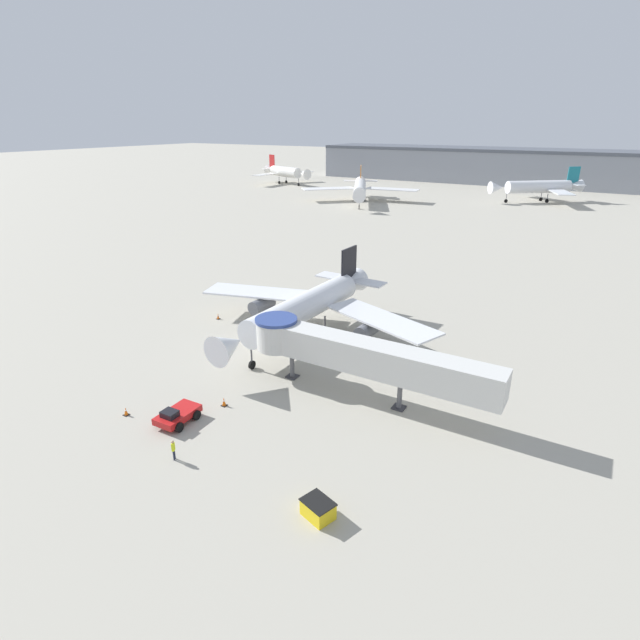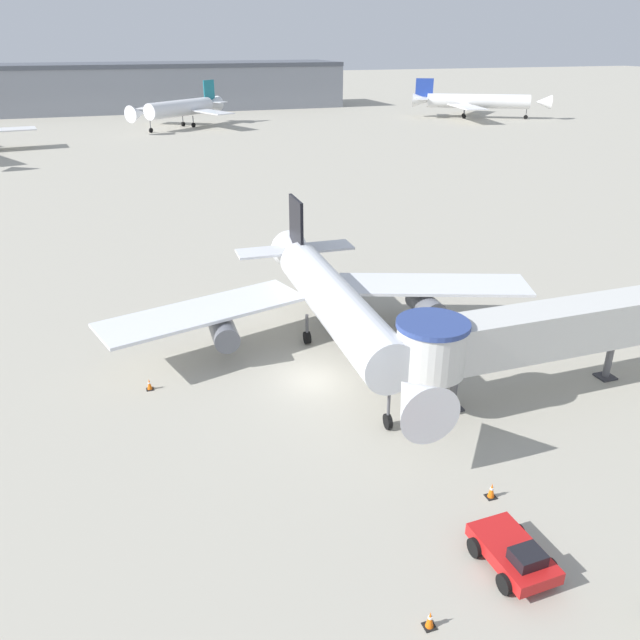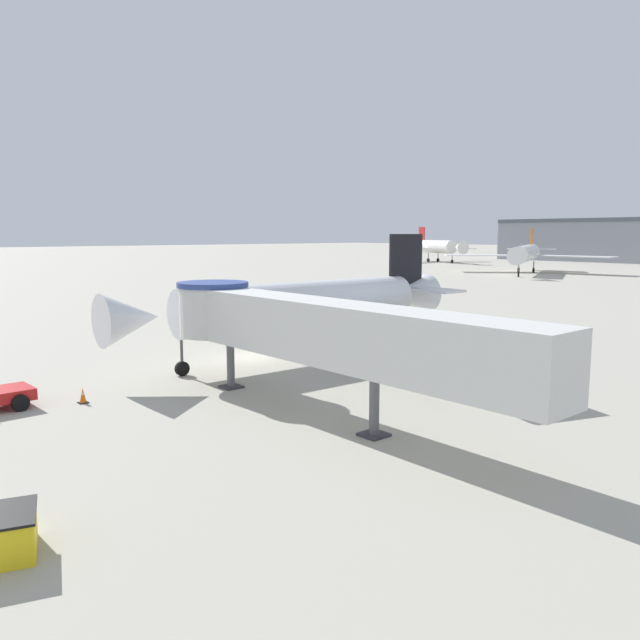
{
  "view_description": "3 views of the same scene",
  "coord_description": "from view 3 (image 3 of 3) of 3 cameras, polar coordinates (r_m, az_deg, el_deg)",
  "views": [
    {
      "loc": [
        31.34,
        -42.14,
        23.56
      ],
      "look_at": [
        4.87,
        2.51,
        2.77
      ],
      "focal_mm": 28.0,
      "sensor_mm": 36.0,
      "label": 1
    },
    {
      "loc": [
        -11.02,
        -33.21,
        20.02
      ],
      "look_at": [
        0.52,
        0.09,
        4.08
      ],
      "focal_mm": 35.0,
      "sensor_mm": 36.0,
      "label": 2
    },
    {
      "loc": [
        36.09,
        -24.73,
        8.66
      ],
      "look_at": [
        6.62,
        0.79,
        3.25
      ],
      "focal_mm": 35.0,
      "sensor_mm": 36.0,
      "label": 3
    }
  ],
  "objects": [
    {
      "name": "ground_plane",
      "position": [
        44.59,
        -6.36,
        -3.35
      ],
      "size": [
        800.0,
        800.0,
        0.0
      ],
      "primitive_type": "plane",
      "color": "#A8A393"
    },
    {
      "name": "background_jet_red_tail",
      "position": [
        194.98,
        10.57,
        6.61
      ],
      "size": [
        26.06,
        27.74,
        10.79
      ],
      "rotation": [
        0.0,
        0.0,
        1.23
      ],
      "color": "white",
      "rests_on": "ground_plane"
    },
    {
      "name": "main_airplane",
      "position": [
        44.04,
        -0.78,
        1.4
      ],
      "size": [
        31.74,
        27.12,
        8.64
      ],
      "rotation": [
        0.0,
        0.0,
        -0.04
      ],
      "color": "silver",
      "rests_on": "ground_plane"
    },
    {
      "name": "traffic_cone_port_wing",
      "position": [
        54.01,
        -10.54,
        -1.08
      ],
      "size": [
        0.45,
        0.45,
        0.74
      ],
      "color": "black",
      "rests_on": "ground_plane"
    },
    {
      "name": "background_jet_orange_tail",
      "position": [
        145.1,
        18.3,
        5.8
      ],
      "size": [
        34.28,
        34.34,
        9.89
      ],
      "rotation": [
        0.0,
        0.0,
        0.45
      ],
      "color": "white",
      "rests_on": "ground_plane"
    },
    {
      "name": "service_container_yellow",
      "position": [
        19.74,
        -26.75,
        -17.06
      ],
      "size": [
        2.42,
        2.1,
        1.21
      ],
      "rotation": [
        0.0,
        0.0,
        -0.31
      ],
      "color": "yellow",
      "rests_on": "ground_plane"
    },
    {
      "name": "jet_bridge",
      "position": [
        29.84,
        -1.42,
        -0.66
      ],
      "size": [
        23.72,
        4.09,
        5.9
      ],
      "rotation": [
        0.0,
        0.0,
        0.0
      ],
      "color": "silver",
      "rests_on": "ground_plane"
    },
    {
      "name": "traffic_cone_near_nose",
      "position": [
        34.56,
        -20.86,
        -6.49
      ],
      "size": [
        0.49,
        0.49,
        0.8
      ],
      "color": "black",
      "rests_on": "ground_plane"
    }
  ]
}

